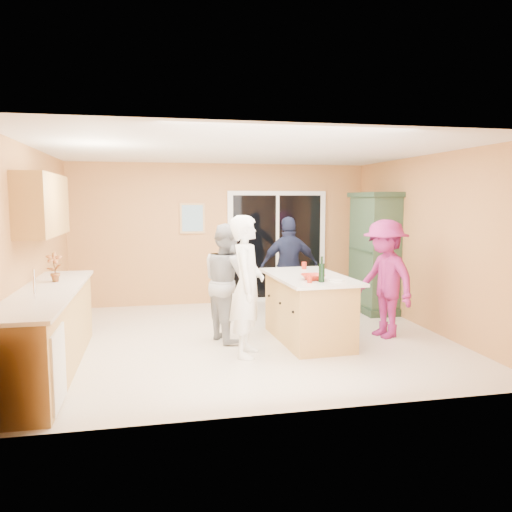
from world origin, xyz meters
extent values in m
plane|color=beige|center=(0.00, 0.00, 0.00)|extent=(5.50, 5.50, 0.00)
cube|color=silver|center=(0.00, 0.00, 2.60)|extent=(5.50, 5.00, 0.10)
cube|color=#ECAD61|center=(0.00, 2.50, 1.30)|extent=(5.50, 0.10, 2.60)
cube|color=#ECAD61|center=(0.00, -2.50, 1.30)|extent=(5.50, 0.10, 2.60)
cube|color=#ECAD61|center=(-2.75, 0.00, 1.30)|extent=(0.10, 5.00, 2.60)
cube|color=#ECAD61|center=(2.75, 0.00, 1.30)|extent=(0.10, 5.00, 2.60)
cube|color=tan|center=(-2.45, -0.90, 0.45)|extent=(0.60, 3.00, 0.90)
cube|color=silver|center=(-2.44, -2.00, 0.40)|extent=(0.62, 0.60, 0.72)
cube|color=silver|center=(-2.44, -0.90, 0.92)|extent=(0.65, 3.05, 0.04)
cylinder|color=silver|center=(-2.45, -1.40, 1.09)|extent=(0.02, 0.02, 0.30)
cube|color=tan|center=(-2.58, -0.20, 1.88)|extent=(0.35, 1.60, 0.75)
cube|color=white|center=(1.05, 2.47, 1.05)|extent=(1.90, 0.05, 2.10)
cube|color=black|center=(1.05, 2.46, 1.05)|extent=(1.70, 0.03, 1.94)
cube|color=white|center=(1.05, 2.45, 1.05)|extent=(0.06, 0.04, 1.94)
cube|color=silver|center=(1.20, 2.44, 1.00)|extent=(0.02, 0.03, 0.12)
cube|color=tan|center=(-0.55, 2.48, 1.60)|extent=(0.46, 0.03, 0.56)
cube|color=#558EB0|center=(-0.55, 2.47, 1.60)|extent=(0.38, 0.02, 0.48)
cube|color=tan|center=(0.80, -0.28, 0.44)|extent=(0.87, 1.57, 0.87)
cube|color=silver|center=(0.80, -0.28, 0.89)|extent=(1.03, 1.78, 0.04)
cube|color=black|center=(0.80, -0.28, 0.05)|extent=(0.79, 1.49, 0.10)
cube|color=#223826|center=(2.49, 1.28, 0.06)|extent=(0.57, 1.08, 0.12)
cube|color=#324B36|center=(2.49, 1.28, 1.02)|extent=(0.51, 1.02, 1.92)
cube|color=#223826|center=(2.49, 1.28, 2.02)|extent=(0.59, 1.12, 0.08)
imported|color=white|center=(-0.14, -0.75, 0.88)|extent=(0.59, 0.73, 1.75)
imported|color=#999A9C|center=(-0.27, 0.00, 0.81)|extent=(0.82, 0.94, 1.62)
imported|color=#171D34|center=(0.91, 1.08, 0.83)|extent=(0.98, 0.43, 1.66)
imported|color=#952066|center=(1.92, -0.30, 0.83)|extent=(0.87, 1.19, 1.66)
imported|color=#AA2312|center=(0.74, -0.66, 0.95)|extent=(0.32, 0.32, 0.07)
imported|color=red|center=(-2.45, -0.33, 1.13)|extent=(0.21, 0.15, 0.37)
cylinder|color=#AA2312|center=(0.93, 0.33, 0.96)|extent=(0.08, 0.08, 0.10)
cylinder|color=#AA2312|center=(0.63, -0.88, 0.96)|extent=(0.08, 0.08, 0.09)
cylinder|color=black|center=(0.79, -0.86, 1.03)|extent=(0.07, 0.07, 0.24)
cylinder|color=black|center=(0.79, -0.86, 1.19)|extent=(0.03, 0.03, 0.09)
cylinder|color=white|center=(1.01, -0.80, 0.92)|extent=(0.19, 0.19, 0.01)
camera|label=1|loc=(-1.26, -6.72, 1.94)|focal=35.00mm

